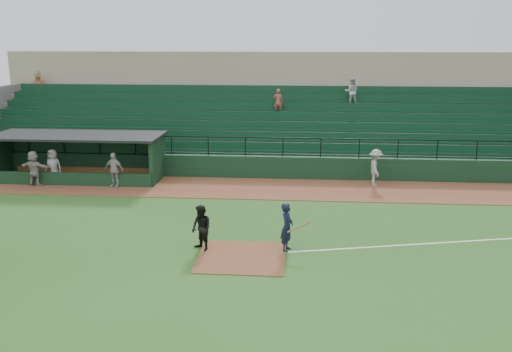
{
  "coord_description": "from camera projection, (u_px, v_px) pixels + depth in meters",
  "views": [
    {
      "loc": [
        1.97,
        -18.8,
        7.34
      ],
      "look_at": [
        0.0,
        5.0,
        1.4
      ],
      "focal_mm": 39.11,
      "sensor_mm": 36.0,
      "label": 1
    }
  ],
  "objects": [
    {
      "name": "stadium_structure",
      "position": [
        271.0,
        119.0,
        35.48
      ],
      "size": [
        38.0,
        13.08,
        6.4
      ],
      "color": "black",
      "rests_on": "ground"
    },
    {
      "name": "runner",
      "position": [
        376.0,
        168.0,
        28.15
      ],
      "size": [
        0.7,
        1.21,
        1.86
      ],
      "primitive_type": "imported",
      "rotation": [
        0.0,
        0.0,
        1.58
      ],
      "color": "gray",
      "rests_on": "warning_track"
    },
    {
      "name": "dugout_player_a",
      "position": [
        114.0,
        170.0,
        27.9
      ],
      "size": [
        1.09,
        0.62,
        1.76
      ],
      "primitive_type": "imported",
      "rotation": [
        0.0,
        0.0,
        -0.19
      ],
      "color": "#AAA49F",
      "rests_on": "warning_track"
    },
    {
      "name": "dugout",
      "position": [
        82.0,
        153.0,
        29.82
      ],
      "size": [
        8.9,
        3.2,
        2.42
      ],
      "color": "black",
      "rests_on": "ground"
    },
    {
      "name": "umpire",
      "position": [
        201.0,
        228.0,
        19.61
      ],
      "size": [
        1.01,
        1.0,
        1.65
      ],
      "primitive_type": "imported",
      "rotation": [
        0.0,
        0.0,
        -0.77
      ],
      "color": "black",
      "rests_on": "ground"
    },
    {
      "name": "home_plate_dirt",
      "position": [
        242.0,
        257.0,
        19.14
      ],
      "size": [
        3.0,
        3.0,
        0.03
      ],
      "primitive_type": "cube",
      "color": "brown",
      "rests_on": "ground"
    },
    {
      "name": "warning_track",
      "position": [
        261.0,
        188.0,
        27.85
      ],
      "size": [
        40.0,
        4.0,
        0.03
      ],
      "primitive_type": "cube",
      "color": "brown",
      "rests_on": "ground"
    },
    {
      "name": "batter_at_plate",
      "position": [
        287.0,
        227.0,
        19.56
      ],
      "size": [
        1.07,
        0.72,
        1.75
      ],
      "color": "black",
      "rests_on": "ground"
    },
    {
      "name": "dugout_player_c",
      "position": [
        34.0,
        168.0,
        28.12
      ],
      "size": [
        1.74,
        0.82,
        1.8
      ],
      "primitive_type": "imported",
      "rotation": [
        0.0,
        0.0,
        2.96
      ],
      "color": "gray",
      "rests_on": "warning_track"
    },
    {
      "name": "foul_line",
      "position": [
        462.0,
        241.0,
        20.63
      ],
      "size": [
        17.49,
        4.44,
        0.01
      ],
      "primitive_type": "cube",
      "rotation": [
        0.0,
        0.0,
        0.24
      ],
      "color": "white",
      "rests_on": "ground"
    },
    {
      "name": "dugout_player_b",
      "position": [
        53.0,
        166.0,
        28.52
      ],
      "size": [
        0.93,
        0.66,
        1.81
      ],
      "primitive_type": "imported",
      "rotation": [
        0.0,
        0.0,
        -0.1
      ],
      "color": "gray",
      "rests_on": "warning_track"
    },
    {
      "name": "ground",
      "position": [
        245.0,
        247.0,
        20.11
      ],
      "size": [
        90.0,
        90.0,
        0.0
      ],
      "primitive_type": "plane",
      "color": "#26531B",
      "rests_on": "ground"
    }
  ]
}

